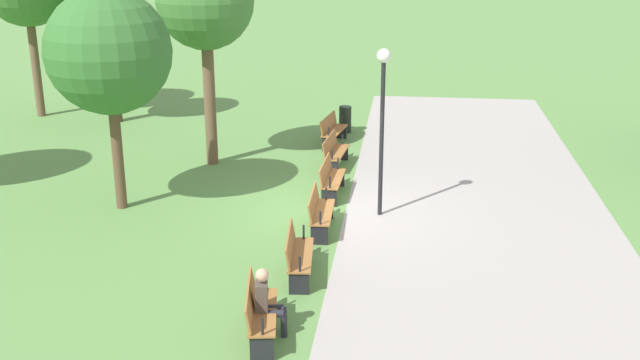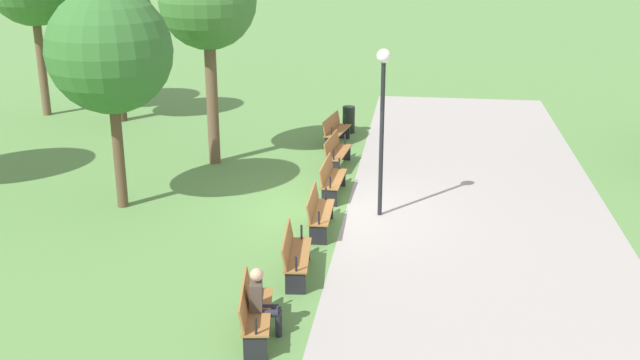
{
  "view_description": "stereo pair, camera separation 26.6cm",
  "coord_description": "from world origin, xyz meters",
  "px_view_note": "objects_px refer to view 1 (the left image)",
  "views": [
    {
      "loc": [
        16.74,
        1.81,
        6.51
      ],
      "look_at": [
        -0.0,
        -0.21,
        0.8
      ],
      "focal_mm": 42.65,
      "sensor_mm": 36.0,
      "label": 1
    },
    {
      "loc": [
        16.7,
        2.07,
        6.51
      ],
      "look_at": [
        -0.0,
        -0.21,
        0.8
      ],
      "focal_mm": 42.65,
      "sensor_mm": 36.0,
      "label": 2
    }
  ],
  "objects_px": {
    "bench_0": "(333,130)",
    "bench_1": "(334,151)",
    "bench_4": "(297,254)",
    "trash_bin": "(345,119)",
    "bench_2": "(331,178)",
    "bench_3": "(319,211)",
    "person_seated": "(267,300)",
    "tree_2": "(109,52)",
    "tree_1": "(205,3)",
    "tree_4": "(108,19)",
    "lamp_post": "(383,101)",
    "bench_5": "(259,311)"
  },
  "relations": [
    {
      "from": "bench_0",
      "to": "bench_1",
      "type": "height_order",
      "value": "same"
    },
    {
      "from": "bench_4",
      "to": "trash_bin",
      "type": "height_order",
      "value": "bench_4"
    },
    {
      "from": "bench_2",
      "to": "bench_3",
      "type": "distance_m",
      "value": 2.33
    },
    {
      "from": "bench_1",
      "to": "bench_4",
      "type": "distance_m",
      "value": 6.99
    },
    {
      "from": "person_seated",
      "to": "bench_2",
      "type": "bearing_deg",
      "value": 168.39
    },
    {
      "from": "bench_0",
      "to": "tree_2",
      "type": "relative_size",
      "value": 0.33
    },
    {
      "from": "person_seated",
      "to": "tree_1",
      "type": "xyz_separation_m",
      "value": [
        -9.22,
        -3.34,
        3.86
      ]
    },
    {
      "from": "bench_3",
      "to": "bench_4",
      "type": "height_order",
      "value": "same"
    },
    {
      "from": "trash_bin",
      "to": "tree_1",
      "type": "bearing_deg",
      "value": -42.11
    },
    {
      "from": "tree_2",
      "to": "tree_4",
      "type": "height_order",
      "value": "tree_2"
    },
    {
      "from": "tree_2",
      "to": "trash_bin",
      "type": "relative_size",
      "value": 6.01
    },
    {
      "from": "bench_2",
      "to": "tree_2",
      "type": "distance_m",
      "value": 6.08
    },
    {
      "from": "bench_1",
      "to": "person_seated",
      "type": "distance_m",
      "value": 9.23
    },
    {
      "from": "bench_0",
      "to": "bench_3",
      "type": "xyz_separation_m",
      "value": [
        6.98,
        0.44,
        0.0
      ]
    },
    {
      "from": "tree_4",
      "to": "person_seated",
      "type": "bearing_deg",
      "value": 30.11
    },
    {
      "from": "bench_0",
      "to": "tree_1",
      "type": "distance_m",
      "value": 5.65
    },
    {
      "from": "tree_4",
      "to": "trash_bin",
      "type": "distance_m",
      "value": 8.56
    },
    {
      "from": "tree_1",
      "to": "tree_2",
      "type": "relative_size",
      "value": 1.13
    },
    {
      "from": "bench_3",
      "to": "trash_bin",
      "type": "distance_m",
      "value": 8.49
    },
    {
      "from": "person_seated",
      "to": "tree_1",
      "type": "relative_size",
      "value": 0.2
    },
    {
      "from": "bench_0",
      "to": "tree_1",
      "type": "relative_size",
      "value": 0.29
    },
    {
      "from": "tree_1",
      "to": "tree_2",
      "type": "xyz_separation_m",
      "value": [
        3.75,
        -1.27,
        -0.75
      ]
    },
    {
      "from": "bench_0",
      "to": "tree_4",
      "type": "distance_m",
      "value": 8.53
    },
    {
      "from": "lamp_post",
      "to": "trash_bin",
      "type": "height_order",
      "value": "lamp_post"
    },
    {
      "from": "person_seated",
      "to": "bench_5",
      "type": "bearing_deg",
      "value": -69.79
    },
    {
      "from": "bench_3",
      "to": "bench_4",
      "type": "xyz_separation_m",
      "value": [
        2.33,
        -0.15,
        0.0
      ]
    },
    {
      "from": "trash_bin",
      "to": "bench_2",
      "type": "bearing_deg",
      "value": 1.71
    },
    {
      "from": "bench_0",
      "to": "person_seated",
      "type": "xyz_separation_m",
      "value": [
        11.55,
        0.13,
        0.17
      ]
    },
    {
      "from": "person_seated",
      "to": "tree_4",
      "type": "relative_size",
      "value": 0.24
    },
    {
      "from": "bench_5",
      "to": "bench_4",
      "type": "bearing_deg",
      "value": 163.73
    },
    {
      "from": "bench_1",
      "to": "bench_5",
      "type": "xyz_separation_m",
      "value": [
        9.31,
        -0.29,
        0.0
      ]
    },
    {
      "from": "bench_2",
      "to": "bench_5",
      "type": "bearing_deg",
      "value": -1.8
    },
    {
      "from": "bench_0",
      "to": "tree_2",
      "type": "distance_m",
      "value": 8.23
    },
    {
      "from": "bench_4",
      "to": "tree_4",
      "type": "relative_size",
      "value": 0.34
    },
    {
      "from": "bench_2",
      "to": "lamp_post",
      "type": "relative_size",
      "value": 0.42
    },
    {
      "from": "bench_4",
      "to": "bench_5",
      "type": "bearing_deg",
      "value": -12.65
    },
    {
      "from": "bench_5",
      "to": "person_seated",
      "type": "distance_m",
      "value": 0.23
    },
    {
      "from": "bench_2",
      "to": "person_seated",
      "type": "bearing_deg",
      "value": -0.75
    },
    {
      "from": "bench_5",
      "to": "person_seated",
      "type": "bearing_deg",
      "value": 110.21
    },
    {
      "from": "bench_1",
      "to": "tree_1",
      "type": "xyz_separation_m",
      "value": [
        0.01,
        -3.5,
        4.03
      ]
    },
    {
      "from": "bench_4",
      "to": "tree_1",
      "type": "height_order",
      "value": "tree_1"
    },
    {
      "from": "bench_0",
      "to": "bench_5",
      "type": "relative_size",
      "value": 1.0
    },
    {
      "from": "tree_2",
      "to": "lamp_post",
      "type": "relative_size",
      "value": 1.33
    },
    {
      "from": "tree_4",
      "to": "tree_2",
      "type": "bearing_deg",
      "value": 21.91
    },
    {
      "from": "bench_0",
      "to": "bench_2",
      "type": "height_order",
      "value": "same"
    },
    {
      "from": "bench_5",
      "to": "lamp_post",
      "type": "distance_m",
      "value": 6.47
    },
    {
      "from": "person_seated",
      "to": "trash_bin",
      "type": "xyz_separation_m",
      "value": [
        -13.05,
        0.13,
        -0.2
      ]
    },
    {
      "from": "bench_5",
      "to": "lamp_post",
      "type": "height_order",
      "value": "lamp_post"
    },
    {
      "from": "bench_1",
      "to": "lamp_post",
      "type": "distance_m",
      "value": 4.4
    },
    {
      "from": "bench_0",
      "to": "trash_bin",
      "type": "distance_m",
      "value": 1.53
    }
  ]
}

